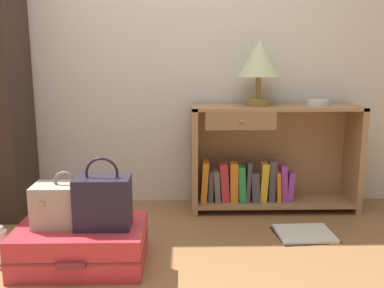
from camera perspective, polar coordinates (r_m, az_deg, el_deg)
name	(u,v)px	position (r m, az deg, el deg)	size (l,w,h in m)	color
back_wall	(156,24)	(3.24, -4.69, 15.32)	(6.40, 0.10, 2.60)	silver
bookshelf	(266,161)	(3.14, 9.66, -2.16)	(1.17, 0.34, 0.74)	#A37A51
table_lamp	(259,61)	(3.05, 8.77, 10.70)	(0.29, 0.29, 0.45)	olive
bowl	(318,103)	(3.12, 16.14, 5.19)	(0.14, 0.14, 0.04)	silver
suitcase_large	(82,245)	(2.42, -14.22, -12.64)	(0.67, 0.47, 0.22)	#D1333D
train_case	(66,204)	(2.36, -16.19, -7.60)	(0.33, 0.20, 0.29)	#A89E8E
handbag	(103,201)	(2.28, -11.56, -7.37)	(0.28, 0.17, 0.37)	#231E2D
bottle	(0,248)	(2.53, -23.78, -12.30)	(0.08, 0.08, 0.22)	white
open_book_on_floor	(304,234)	(2.82, 14.48, -11.30)	(0.38, 0.33, 0.02)	white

